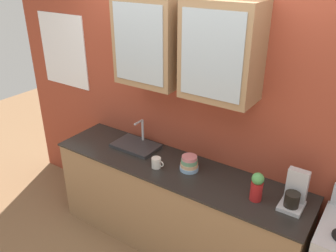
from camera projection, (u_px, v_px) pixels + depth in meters
ground_plane at (174, 242)px, 3.51m from camera, size 10.00×10.00×0.00m
back_wall_unit at (193, 91)px, 3.09m from camera, size 4.51×0.44×2.83m
counter at (174, 207)px, 3.32m from camera, size 2.41×0.59×0.89m
sink_faucet at (136, 145)px, 3.45m from camera, size 0.45×0.29×0.26m
bowl_stack at (189, 163)px, 3.06m from camera, size 0.17×0.17×0.14m
vase at (257, 186)px, 2.66m from camera, size 0.09×0.09×0.24m
cup_near_sink at (157, 163)px, 3.10m from camera, size 0.12×0.08×0.10m
coffee_maker at (294, 194)px, 2.60m from camera, size 0.17×0.20×0.29m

